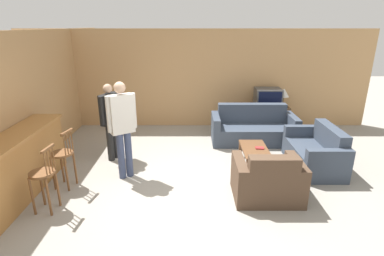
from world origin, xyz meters
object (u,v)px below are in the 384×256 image
object	(u,v)px
bar_chair_near	(44,178)
couch_far	(253,129)
loveseat_right	(316,153)
book_on_table	(260,148)
tv	(268,98)
tv_unit	(266,118)
person_by_window	(111,118)
coffee_table	(255,151)
table_lamp	(284,93)
armchair_near	(268,181)
person_by_counter	(123,125)
bar_chair_mid	(63,158)

from	to	relation	value
bar_chair_near	couch_far	size ratio (longest dim) A/B	0.53
loveseat_right	book_on_table	distance (m)	1.11
book_on_table	tv	bearing A→B (deg)	73.73
tv_unit	loveseat_right	bearing A→B (deg)	-78.85
couch_far	person_by_window	size ratio (longest dim) A/B	1.24
couch_far	person_by_window	xyz separation A→B (m)	(-3.13, -1.01, 0.59)
coffee_table	table_lamp	bearing A→B (deg)	62.60
person_by_window	armchair_near	bearing A→B (deg)	-27.93
table_lamp	person_by_counter	distance (m)	4.53
couch_far	loveseat_right	world-z (taller)	couch_far
loveseat_right	person_by_window	size ratio (longest dim) A/B	0.92
book_on_table	table_lamp	xyz separation A→B (m)	(1.07, 2.24, 0.61)
bar_chair_mid	person_by_window	size ratio (longest dim) A/B	0.65
bar_chair_mid	person_by_window	xyz separation A→B (m)	(0.53, 1.16, 0.35)
bar_chair_near	book_on_table	size ratio (longest dim) A/B	5.92
couch_far	armchair_near	bearing A→B (deg)	-95.66
person_by_window	tv	bearing A→B (deg)	27.53
couch_far	tv_unit	bearing A→B (deg)	59.68
bar_chair_mid	tv	bearing A→B (deg)	36.24
bar_chair_mid	book_on_table	distance (m)	3.63
couch_far	tv_unit	world-z (taller)	couch_far
person_by_window	book_on_table	bearing A→B (deg)	-6.33
armchair_near	tv	distance (m)	3.56
bar_chair_near	person_by_window	size ratio (longest dim) A/B	0.65
table_lamp	couch_far	bearing A→B (deg)	-136.37
tv	person_by_window	bearing A→B (deg)	-152.47
book_on_table	armchair_near	bearing A→B (deg)	-95.86
bar_chair_near	armchair_near	bearing A→B (deg)	5.76
armchair_near	person_by_counter	size ratio (longest dim) A/B	0.60
loveseat_right	tv_unit	world-z (taller)	loveseat_right
person_by_counter	loveseat_right	bearing A→B (deg)	6.54
loveseat_right	person_by_window	distance (m)	4.16
couch_far	armchair_near	size ratio (longest dim) A/B	1.84
tv	person_by_counter	distance (m)	4.21
loveseat_right	person_by_counter	world-z (taller)	person_by_counter
couch_far	armchair_near	world-z (taller)	couch_far
tv	person_by_counter	bearing A→B (deg)	-139.94
couch_far	book_on_table	world-z (taller)	couch_far
bar_chair_mid	table_lamp	world-z (taller)	table_lamp
bar_chair_mid	couch_far	bearing A→B (deg)	30.71
armchair_near	tv	bearing A→B (deg)	77.27
tv	book_on_table	distance (m)	2.38
bar_chair_mid	tv	distance (m)	5.20
loveseat_right	coffee_table	xyz separation A→B (m)	(-1.20, 0.05, 0.01)
tv	person_by_counter	xyz separation A→B (m)	(-3.22, -2.71, 0.15)
bar_chair_near	bar_chair_mid	size ratio (longest dim) A/B	1.00
book_on_table	loveseat_right	bearing A→B (deg)	-2.53
tv	armchair_near	bearing A→B (deg)	-102.73
tv	tv_unit	bearing A→B (deg)	90.00
tv	table_lamp	xyz separation A→B (m)	(0.42, 0.00, 0.12)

